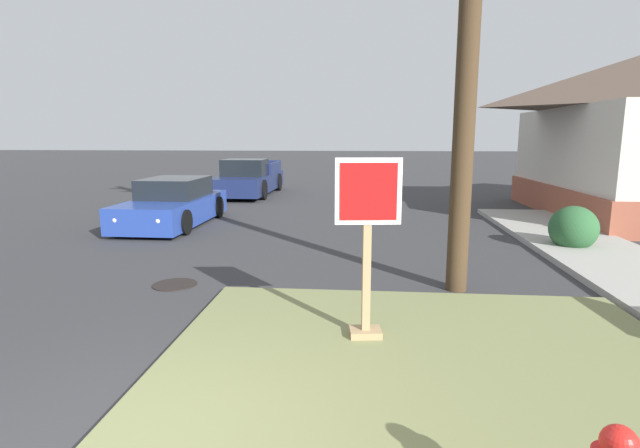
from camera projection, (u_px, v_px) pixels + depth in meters
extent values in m
cube|color=olive|center=(433.00, 383.00, 4.61)|extent=(5.56, 5.30, 0.08)
sphere|color=red|center=(620.00, 444.00, 2.46)|extent=(0.19, 0.19, 0.19)
cube|color=red|center=(621.00, 431.00, 2.45)|extent=(0.04, 0.04, 0.04)
cube|color=#A3845B|center=(367.00, 252.00, 5.44)|extent=(0.10, 0.10, 1.99)
cube|color=#A3845B|center=(365.00, 332.00, 5.61)|extent=(0.39, 0.32, 0.08)
cube|color=white|center=(368.00, 191.00, 5.27)|extent=(0.73, 0.10, 0.73)
cube|color=red|center=(369.00, 192.00, 5.25)|extent=(0.62, 0.09, 0.62)
cylinder|color=black|center=(175.00, 285.00, 7.79)|extent=(0.70, 0.70, 0.02)
cube|color=#233D93|center=(173.00, 210.00, 13.07)|extent=(1.75, 4.23, 0.64)
cube|color=black|center=(175.00, 188.00, 13.17)|extent=(1.49, 1.95, 0.56)
cylinder|color=black|center=(184.00, 222.00, 11.72)|extent=(0.23, 0.62, 0.62)
cylinder|color=black|center=(120.00, 221.00, 11.88)|extent=(0.23, 0.62, 0.62)
cylinder|color=black|center=(217.00, 207.00, 14.29)|extent=(0.23, 0.62, 0.62)
cylinder|color=black|center=(164.00, 206.00, 14.44)|extent=(0.23, 0.62, 0.62)
sphere|color=white|center=(159.00, 221.00, 10.99)|extent=(0.14, 0.14, 0.14)
sphere|color=red|center=(215.00, 198.00, 15.03)|extent=(0.12, 0.12, 0.12)
sphere|color=white|center=(115.00, 220.00, 11.09)|extent=(0.14, 0.14, 0.14)
sphere|color=red|center=(183.00, 198.00, 15.13)|extent=(0.12, 0.12, 0.12)
cube|color=#19234C|center=(250.00, 182.00, 19.92)|extent=(1.89, 5.36, 0.68)
cube|color=black|center=(245.00, 168.00, 19.07)|extent=(1.64, 1.40, 0.68)
cube|color=#19234C|center=(275.00, 167.00, 20.66)|extent=(0.11, 2.25, 0.44)
cube|color=#19234C|center=(234.00, 167.00, 20.82)|extent=(0.11, 2.25, 0.44)
cube|color=#19234C|center=(263.00, 165.00, 22.40)|extent=(1.68, 0.11, 0.44)
cylinder|color=black|center=(262.00, 190.00, 18.29)|extent=(0.26, 0.76, 0.76)
cylinder|color=black|center=(217.00, 189.00, 18.45)|extent=(0.26, 0.76, 0.76)
cylinder|color=black|center=(278.00, 182.00, 21.43)|extent=(0.26, 0.76, 0.76)
cylinder|color=black|center=(239.00, 182.00, 21.60)|extent=(0.26, 0.76, 0.76)
ellipsoid|color=#29572F|center=(573.00, 228.00, 10.10)|extent=(0.97, 0.97, 0.94)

